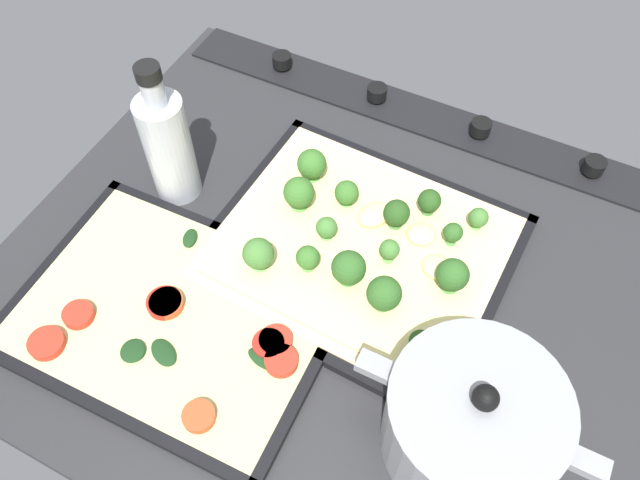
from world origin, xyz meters
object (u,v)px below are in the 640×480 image
(baking_tray_front, at_px, (358,252))
(veggie_pizza_back, at_px, (175,317))
(cooking_pot, at_px, (472,423))
(broccoli_pizza, at_px, (360,244))
(baking_tray_back, at_px, (175,317))
(oil_bottle, at_px, (168,145))

(baking_tray_front, relative_size, veggie_pizza_back, 1.08)
(baking_tray_front, height_order, veggie_pizza_back, veggie_pizza_back)
(cooking_pot, bearing_deg, broccoli_pizza, -40.34)
(baking_tray_back, bearing_deg, oil_bottle, -57.67)
(baking_tray_back, bearing_deg, veggie_pizza_back, 139.89)
(broccoli_pizza, height_order, veggie_pizza_back, broccoli_pizza)
(cooking_pot, relative_size, oil_bottle, 1.19)
(cooking_pot, bearing_deg, veggie_pizza_back, 3.02)
(broccoli_pizza, distance_m, cooking_pot, 0.24)
(baking_tray_front, distance_m, baking_tray_back, 0.22)
(baking_tray_front, distance_m, oil_bottle, 0.26)
(broccoli_pizza, distance_m, baking_tray_back, 0.23)
(veggie_pizza_back, relative_size, oil_bottle, 1.67)
(cooking_pot, distance_m, oil_bottle, 0.46)
(oil_bottle, bearing_deg, cooking_pot, 161.40)
(baking_tray_front, xyz_separation_m, broccoli_pizza, (-0.00, 0.00, 0.02))
(baking_tray_back, xyz_separation_m, cooking_pot, (-0.33, -0.01, 0.05))
(broccoli_pizza, distance_m, veggie_pizza_back, 0.22)
(baking_tray_front, xyz_separation_m, veggie_pizza_back, (0.14, 0.17, 0.01))
(baking_tray_front, bearing_deg, baking_tray_back, 49.54)
(oil_bottle, bearing_deg, baking_tray_front, -177.36)
(baking_tray_front, height_order, baking_tray_back, same)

